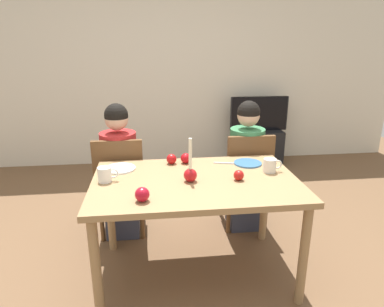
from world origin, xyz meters
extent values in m
plane|color=brown|center=(0.00, 0.00, 0.00)|extent=(7.68, 7.68, 0.00)
cube|color=beige|center=(0.00, 2.60, 1.30)|extent=(6.40, 0.10, 2.60)
cube|color=#99754C|center=(0.00, 0.00, 0.73)|extent=(1.40, 0.90, 0.04)
cylinder|color=#99754C|center=(-0.64, -0.39, 0.35)|extent=(0.06, 0.06, 0.71)
cylinder|color=#99754C|center=(0.64, -0.39, 0.35)|extent=(0.06, 0.06, 0.71)
cylinder|color=#99754C|center=(-0.64, 0.39, 0.35)|extent=(0.06, 0.06, 0.71)
cylinder|color=#99754C|center=(0.64, 0.39, 0.35)|extent=(0.06, 0.06, 0.71)
cube|color=brown|center=(-0.57, 0.69, 0.43)|extent=(0.40, 0.40, 0.04)
cube|color=brown|center=(-0.57, 0.51, 0.68)|extent=(0.40, 0.04, 0.45)
cylinder|color=brown|center=(-0.40, 0.86, 0.21)|extent=(0.04, 0.04, 0.41)
cylinder|color=brown|center=(-0.74, 0.86, 0.21)|extent=(0.04, 0.04, 0.41)
cylinder|color=brown|center=(-0.40, 0.52, 0.21)|extent=(0.04, 0.04, 0.41)
cylinder|color=brown|center=(-0.74, 0.52, 0.21)|extent=(0.04, 0.04, 0.41)
cube|color=brown|center=(0.54, 0.69, 0.43)|extent=(0.40, 0.40, 0.04)
cube|color=brown|center=(0.54, 0.51, 0.68)|extent=(0.40, 0.04, 0.45)
cylinder|color=brown|center=(0.71, 0.86, 0.21)|extent=(0.04, 0.04, 0.41)
cylinder|color=brown|center=(0.37, 0.86, 0.21)|extent=(0.04, 0.04, 0.41)
cylinder|color=brown|center=(0.71, 0.52, 0.21)|extent=(0.04, 0.04, 0.41)
cylinder|color=brown|center=(0.37, 0.52, 0.21)|extent=(0.04, 0.04, 0.41)
cube|color=#33384C|center=(-0.57, 0.64, 0.23)|extent=(0.28, 0.28, 0.45)
cylinder|color=#AD2323|center=(-0.57, 0.64, 0.69)|extent=(0.30, 0.30, 0.48)
sphere|color=tan|center=(-0.57, 0.64, 1.04)|extent=(0.19, 0.19, 0.19)
sphere|color=black|center=(-0.57, 0.64, 1.07)|extent=(0.19, 0.19, 0.19)
cube|color=#33384C|center=(0.54, 0.64, 0.23)|extent=(0.28, 0.28, 0.45)
cylinder|color=#387A4C|center=(0.54, 0.64, 0.69)|extent=(0.30, 0.30, 0.48)
sphere|color=tan|center=(0.54, 0.64, 1.04)|extent=(0.19, 0.19, 0.19)
sphere|color=black|center=(0.54, 0.64, 1.07)|extent=(0.19, 0.19, 0.19)
cube|color=black|center=(1.17, 2.30, 0.24)|extent=(0.64, 0.40, 0.48)
cube|color=black|center=(1.17, 2.30, 0.71)|extent=(0.79, 0.04, 0.46)
cube|color=black|center=(1.17, 2.30, 0.71)|extent=(0.76, 0.05, 0.46)
sphere|color=red|center=(-0.04, -0.03, 0.80)|extent=(0.09, 0.09, 0.09)
cylinder|color=#EFE5C6|center=(-0.04, -0.03, 0.95)|extent=(0.02, 0.02, 0.21)
cylinder|color=silver|center=(-0.53, 0.26, 0.76)|extent=(0.23, 0.23, 0.01)
cylinder|color=teal|center=(0.44, 0.26, 0.76)|extent=(0.21, 0.21, 0.01)
cylinder|color=white|center=(-0.61, 0.03, 0.80)|extent=(0.09, 0.09, 0.10)
torus|color=white|center=(-0.55, 0.03, 0.81)|extent=(0.07, 0.01, 0.07)
cylinder|color=silver|center=(0.55, 0.07, 0.80)|extent=(0.09, 0.09, 0.10)
torus|color=silver|center=(0.60, 0.07, 0.80)|extent=(0.07, 0.01, 0.07)
cube|color=silver|center=(0.27, 0.29, 0.75)|extent=(0.18, 0.06, 0.01)
sphere|color=#B70F16|center=(-0.03, 0.33, 0.79)|extent=(0.08, 0.08, 0.08)
sphere|color=#B11815|center=(0.29, -0.05, 0.79)|extent=(0.07, 0.07, 0.07)
sphere|color=#AD1122|center=(-0.35, -0.30, 0.79)|extent=(0.09, 0.09, 0.09)
sphere|color=#B31214|center=(-0.14, 0.33, 0.79)|extent=(0.08, 0.08, 0.08)
camera|label=1|loc=(-0.28, -2.16, 1.65)|focal=32.21mm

